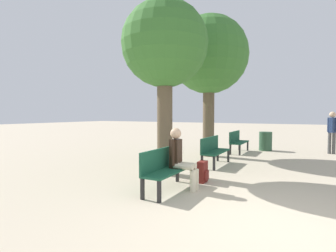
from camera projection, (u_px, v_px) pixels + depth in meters
ground_plane at (275, 225)px, 3.73m from camera, size 80.00×80.00×0.00m
bench_row_0 at (166, 166)px, 5.42m from camera, size 0.45×1.54×0.87m
bench_row_1 at (213, 149)px, 8.08m from camera, size 0.45×1.54×0.87m
bench_row_2 at (237, 140)px, 10.74m from camera, size 0.45×1.54×0.87m
tree_row_0 at (165, 47)px, 6.78m from camera, size 2.25×2.25×4.52m
tree_row_1 at (209, 56)px, 9.71m from camera, size 2.88×2.88×5.22m
person_seated at (181, 157)px, 5.51m from camera, size 0.61×0.35×1.29m
backpack at (203, 172)px, 6.05m from camera, size 0.20×0.30×0.49m
pedestrian_near at (332, 130)px, 10.32m from camera, size 0.34×0.30×1.67m
trash_bin at (266, 141)px, 11.30m from camera, size 0.53×0.53×0.81m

